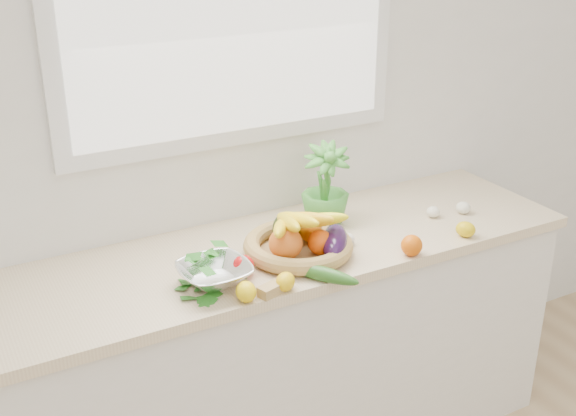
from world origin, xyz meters
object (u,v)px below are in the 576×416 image
colander_with_spinach (214,269)px  fruit_basket (297,240)px  potted_herb (325,186)px  apple (243,265)px  eggplant (335,242)px  cucumber (321,273)px

colander_with_spinach → fruit_basket: bearing=11.3°
potted_herb → fruit_basket: bearing=-140.3°
apple → fruit_basket: 0.23m
potted_herb → colander_with_spinach: 0.62m
apple → eggplant: (0.34, -0.02, 0.01)m
apple → fruit_basket: (0.23, 0.05, 0.02)m
apple → potted_herb: potted_herb is taller
apple → cucumber: size_ratio=0.27×
fruit_basket → colander_with_spinach: 0.34m
eggplant → potted_herb: (0.11, 0.25, 0.10)m
eggplant → fruit_basket: fruit_basket is taller
potted_herb → colander_with_spinach: (-0.56, -0.25, -0.09)m
apple → colander_with_spinach: size_ratio=0.30×
cucumber → fruit_basket: 0.20m
apple → fruit_basket: size_ratio=0.17×
fruit_basket → cucumber: bearing=-96.5°
cucumber → colander_with_spinach: 0.34m
fruit_basket → colander_with_spinach: fruit_basket is taller
apple → colander_with_spinach: colander_with_spinach is taller
potted_herb → apple: bearing=-152.8°
apple → potted_herb: (0.45, 0.23, 0.11)m
fruit_basket → colander_with_spinach: size_ratio=1.75×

